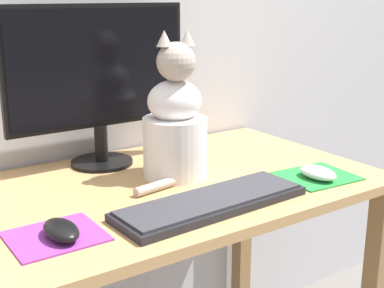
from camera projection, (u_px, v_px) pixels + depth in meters
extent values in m
cube|color=tan|center=(159.00, 189.00, 1.33)|extent=(1.11, 0.65, 0.02)
cube|color=olive|center=(242.00, 236.00, 1.94)|extent=(0.05, 0.05, 0.73)
cylinder|color=black|center=(102.00, 162.00, 1.48)|extent=(0.17, 0.17, 0.01)
cylinder|color=black|center=(101.00, 143.00, 1.47)|extent=(0.04, 0.04, 0.10)
cube|color=black|center=(97.00, 66.00, 1.41)|extent=(0.51, 0.02, 0.32)
cube|color=black|center=(99.00, 67.00, 1.40)|extent=(0.49, 0.00, 0.30)
cube|color=black|center=(212.00, 203.00, 1.18)|extent=(0.46, 0.16, 0.02)
cube|color=#333338|center=(212.00, 198.00, 1.18)|extent=(0.44, 0.15, 0.01)
cube|color=purple|center=(56.00, 236.00, 1.04)|extent=(0.18, 0.16, 0.00)
cube|color=#238438|center=(316.00, 176.00, 1.38)|extent=(0.20, 0.17, 0.00)
ellipsoid|color=black|center=(61.00, 230.00, 1.02)|extent=(0.06, 0.11, 0.03)
ellipsoid|color=white|center=(318.00, 173.00, 1.35)|extent=(0.07, 0.11, 0.03)
cylinder|color=white|center=(175.00, 147.00, 1.37)|extent=(0.19, 0.19, 0.15)
ellipsoid|color=white|center=(175.00, 101.00, 1.33)|extent=(0.16, 0.14, 0.11)
sphere|color=#B2A393|center=(176.00, 62.00, 1.30)|extent=(0.11, 0.11, 0.10)
cone|color=#B2A393|center=(164.00, 38.00, 1.27)|extent=(0.05, 0.05, 0.04)
cone|color=#B2A393|center=(187.00, 38.00, 1.29)|extent=(0.05, 0.05, 0.04)
cylinder|color=#B2A393|center=(170.00, 182.00, 1.31)|extent=(0.21, 0.06, 0.02)
cylinder|color=#99999E|center=(194.00, 132.00, 1.64)|extent=(0.07, 0.07, 0.09)
cylinder|color=red|center=(193.00, 112.00, 1.64)|extent=(0.02, 0.01, 0.14)
cylinder|color=red|center=(191.00, 113.00, 1.62)|extent=(0.01, 0.02, 0.14)
cylinder|color=black|center=(196.00, 113.00, 1.62)|extent=(0.04, 0.01, 0.14)
cylinder|color=yellow|center=(192.00, 113.00, 1.61)|extent=(0.01, 0.02, 0.14)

